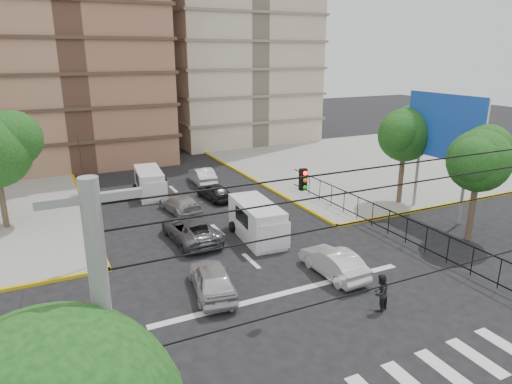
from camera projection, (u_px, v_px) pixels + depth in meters
ground at (299, 305)px, 20.26m from camera, size 160.00×160.00×0.00m
sidewalk_ne at (367, 164)px, 45.79m from camera, size 26.00×26.00×0.15m
stop_line at (286, 293)px, 21.29m from camera, size 13.00×0.40×0.01m
park_fence at (387, 236)px, 27.89m from camera, size 0.10×22.50×1.66m
billboard at (445, 129)px, 29.70m from camera, size 0.36×6.20×8.10m
tree_park_a at (480, 158)px, 25.99m from camera, size 4.41×3.60×6.83m
tree_park_c at (406, 132)px, 32.33m from camera, size 4.65×3.80×7.25m
traffic_light_nw at (86, 212)px, 22.81m from camera, size 0.28×0.22×4.40m
traffic_light_hanging at (332, 190)px, 16.79m from camera, size 18.00×9.12×0.92m
van_right_lane at (258, 223)px, 27.07m from camera, size 2.29×5.05×2.22m
van_left_lane at (150, 184)px, 35.40m from camera, size 2.23×4.74×2.06m
car_silver_front_left at (212, 279)px, 21.05m from camera, size 2.44×4.57×1.48m
car_white_front_right at (333, 262)px, 22.83m from camera, size 1.58×4.25×1.39m
car_grey_mid_left at (191, 229)px, 27.03m from camera, size 2.64×5.28×1.44m
car_silver_rear_left at (180, 204)px, 31.93m from camera, size 2.37×4.50×1.24m
car_darkgrey_mid_right at (215, 192)px, 34.64m from camera, size 1.94×3.92×1.29m
car_white_rear_right at (202, 176)px, 38.84m from camera, size 1.84×4.44×1.43m
pedestrian_crosswalk at (380, 293)px, 19.64m from camera, size 1.00×0.90×1.69m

